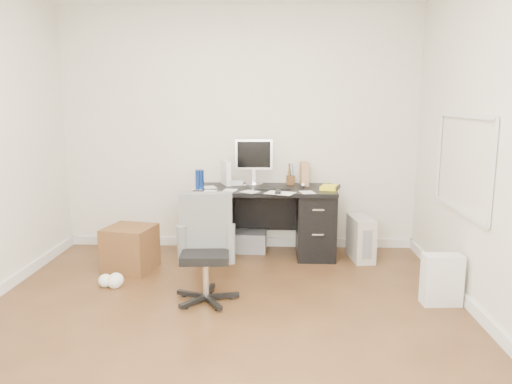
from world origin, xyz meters
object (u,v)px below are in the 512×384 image
pc_tower (361,238)px  desk (265,220)px  office_chair (205,249)px  lcd_monitor (254,162)px  keyboard (272,189)px  wicker_basket (130,248)px

pc_tower → desk: bearing=167.1°
office_chair → pc_tower: 1.93m
desk → pc_tower: size_ratio=3.27×
lcd_monitor → office_chair: lcd_monitor is taller
lcd_monitor → pc_tower: 1.42m
keyboard → office_chair: size_ratio=0.42×
lcd_monitor → wicker_basket: bearing=-150.5°
desk → keyboard: bearing=-52.4°
desk → wicker_basket: 1.45m
keyboard → office_chair: office_chair is taller
lcd_monitor → keyboard: lcd_monitor is taller
lcd_monitor → wicker_basket: (-1.21, -0.72, -0.79)m
desk → office_chair: size_ratio=1.65×
wicker_basket → lcd_monitor: bearing=30.6°
lcd_monitor → keyboard: 0.42m
desk → wicker_basket: desk is taller
keyboard → office_chair: (-0.55, -1.21, -0.31)m
office_chair → pc_tower: bearing=35.4°
office_chair → pc_tower: size_ratio=1.98×
desk → office_chair: 1.39m
keyboard → pc_tower: bearing=-6.9°
desk → pc_tower: desk is taller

